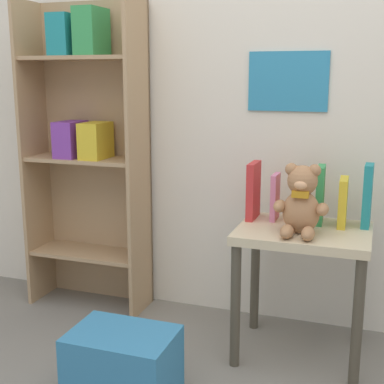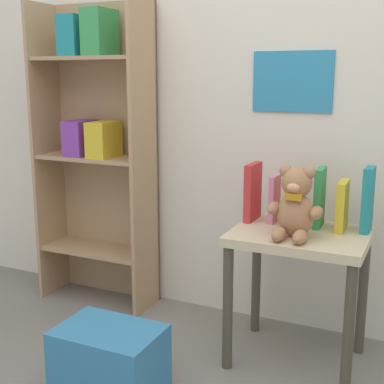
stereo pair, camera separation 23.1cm
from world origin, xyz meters
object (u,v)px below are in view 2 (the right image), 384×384
display_table (299,256)px  book_standing_yellow (342,206)px  book_standing_teal (368,200)px  book_standing_orange (296,197)px  storage_bin (110,361)px  book_standing_green (320,198)px  bookshelf_side (98,137)px  book_standing_pink (274,199)px  teddy_bear (295,205)px  book_standing_red (253,192)px

display_table → book_standing_yellow: size_ratio=2.78×
display_table → book_standing_teal: size_ratio=2.13×
book_standing_orange → storage_bin: (-0.51, -0.62, -0.53)m
display_table → book_standing_green: bearing=67.4°
bookshelf_side → book_standing_green: size_ratio=6.22×
book_standing_yellow → book_standing_teal: bearing=8.8°
book_standing_pink → storage_bin: 0.91m
book_standing_green → book_standing_yellow: bearing=-9.0°
book_standing_orange → book_standing_teal: 0.28m
display_table → book_standing_orange: bearing=114.4°
book_standing_teal → display_table: bearing=-151.2°
bookshelf_side → book_standing_teal: bearing=-3.8°
book_standing_pink → book_standing_teal: book_standing_teal is taller
book_standing_green → book_standing_yellow: book_standing_green is taller
book_standing_teal → book_standing_orange: bearing=-175.0°
teddy_bear → book_standing_orange: (-0.04, 0.17, -0.01)m
display_table → book_standing_red: book_standing_red is taller
book_standing_green → book_standing_yellow: (0.09, -0.01, -0.02)m
book_standing_orange → book_standing_yellow: book_standing_orange is taller
bookshelf_side → book_standing_red: size_ratio=6.18×
display_table → book_standing_teal: book_standing_teal is taller
teddy_bear → book_standing_pink: (-0.13, 0.18, -0.03)m
display_table → book_standing_pink: 0.26m
bookshelf_side → storage_bin: 1.15m
book_standing_red → teddy_bear: bearing=-36.6°
book_standing_red → storage_bin: (-0.32, -0.62, -0.54)m
book_standing_green → storage_bin: bearing=-136.2°
book_standing_green → book_standing_yellow: size_ratio=1.22×
book_standing_red → book_standing_teal: book_standing_teal is taller
book_standing_green → book_standing_teal: (0.18, 0.01, 0.01)m
book_standing_teal → book_standing_green: bearing=-176.1°
book_standing_yellow → display_table: bearing=-145.6°
bookshelf_side → book_standing_green: bookshelf_side is taller
teddy_bear → book_standing_orange: bearing=103.1°
display_table → teddy_bear: bearing=-94.5°
book_standing_yellow → storage_bin: bearing=-139.6°
book_standing_pink → book_standing_teal: (0.37, 0.01, 0.03)m
book_standing_yellow → book_standing_teal: size_ratio=0.77×
storage_bin → display_table: bearing=43.4°
bookshelf_side → teddy_bear: bearing=-14.5°
storage_bin → teddy_bear: bearing=39.5°
bookshelf_side → display_table: (1.08, -0.21, -0.40)m
book_standing_green → storage_bin: book_standing_green is taller
teddy_bear → book_standing_red: size_ratio=1.13×
book_standing_pink → book_standing_yellow: same height
book_standing_red → book_standing_pink: 0.09m
teddy_bear → book_standing_green: 0.19m
book_standing_red → book_standing_teal: 0.46m
book_standing_yellow → book_standing_orange: bearing=178.0°
book_standing_yellow → teddy_bear: bearing=-131.4°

